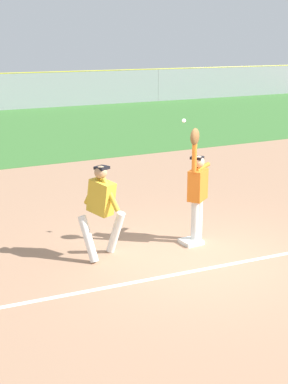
% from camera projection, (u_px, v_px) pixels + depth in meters
% --- Properties ---
extents(ground_plane, '(73.52, 73.52, 0.00)m').
position_uv_depth(ground_plane, '(194.00, 256.00, 9.91)').
color(ground_plane, tan).
extents(first_base, '(0.40, 0.40, 0.08)m').
position_uv_depth(first_base, '(191.00, 242.00, 10.53)').
color(first_base, white).
rests_on(first_base, ground_plane).
extents(fielder, '(0.79, 0.61, 2.28)m').
position_uv_depth(fielder, '(197.00, 187.00, 10.36)').
color(fielder, silver).
rests_on(fielder, ground_plane).
extents(runner, '(0.89, 0.81, 1.72)m').
position_uv_depth(runner, '(101.00, 205.00, 9.60)').
color(runner, white).
rests_on(runner, ground_plane).
extents(baseball, '(0.07, 0.07, 0.07)m').
position_uv_depth(baseball, '(184.00, 121.00, 10.09)').
color(baseball, white).
extents(parked_car_red, '(4.56, 2.45, 1.25)m').
position_uv_depth(parked_car_red, '(63.00, 88.00, 36.03)').
color(parked_car_red, '#B21E1E').
rests_on(parked_car_red, ground_plane).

